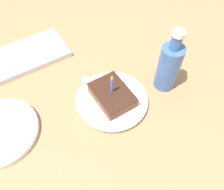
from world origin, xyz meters
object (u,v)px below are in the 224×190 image
at_px(plate, 112,100).
at_px(fork, 103,81).
at_px(marble_board, 25,56).
at_px(cake_slice, 112,95).
at_px(bottle, 169,66).
at_px(side_plate, 0,132).

relative_size(plate, fork, 1.52).
bearing_deg(fork, marble_board, -56.26).
bearing_deg(marble_board, cake_slice, 116.11).
xyz_separation_m(cake_slice, bottle, (-0.18, 0.03, 0.05)).
distance_m(fork, bottle, 0.20).
xyz_separation_m(plate, side_plate, (0.32, -0.08, -0.00)).
height_order(cake_slice, side_plate, cake_slice).
bearing_deg(fork, side_plate, -1.40).
xyz_separation_m(bottle, side_plate, (0.50, -0.11, -0.08)).
relative_size(plate, marble_board, 0.75).
bearing_deg(marble_board, bottle, 133.69).
bearing_deg(fork, cake_slice, 80.30).
relative_size(plate, bottle, 1.04).
bearing_deg(cake_slice, plate, -130.93).
bearing_deg(bottle, cake_slice, -9.48).
distance_m(plate, marble_board, 0.36).
bearing_deg(side_plate, plate, 166.44).
distance_m(plate, fork, 0.07).
relative_size(bottle, side_plate, 0.98).
height_order(plate, bottle, bottle).
height_order(plate, fork, fork).
distance_m(cake_slice, fork, 0.07).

